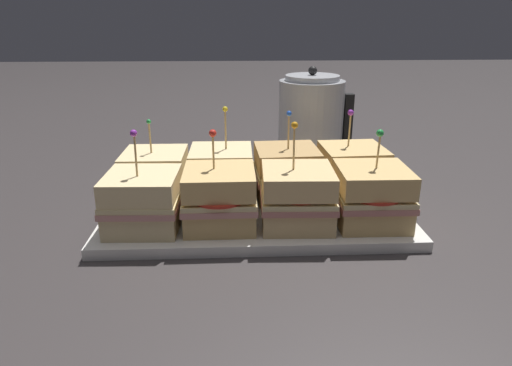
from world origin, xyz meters
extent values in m
plane|color=#383333|center=(0.00, 0.00, 0.00)|extent=(6.00, 6.00, 0.00)
cube|color=white|center=(0.00, 0.00, 0.01)|extent=(0.53, 0.28, 0.01)
cube|color=white|center=(0.00, 0.00, 0.01)|extent=(0.53, 0.28, 0.01)
cube|color=beige|center=(-0.18, -0.06, 0.04)|extent=(0.12, 0.12, 0.04)
cube|color=tan|center=(-0.18, -0.06, 0.06)|extent=(0.12, 0.12, 0.01)
cube|color=beige|center=(-0.18, -0.06, 0.07)|extent=(0.12, 0.12, 0.01)
cube|color=beige|center=(-0.18, -0.06, 0.09)|extent=(0.12, 0.12, 0.04)
cylinder|color=tan|center=(-0.19, -0.07, 0.14)|extent=(0.00, 0.01, 0.08)
sphere|color=purple|center=(-0.19, -0.07, 0.18)|extent=(0.01, 0.01, 0.01)
cube|color=tan|center=(-0.06, -0.06, 0.04)|extent=(0.11, 0.11, 0.04)
cube|color=tan|center=(-0.06, -0.06, 0.06)|extent=(0.12, 0.12, 0.01)
cube|color=beige|center=(-0.06, -0.06, 0.07)|extent=(0.12, 0.12, 0.01)
cylinder|color=red|center=(-0.06, -0.08, 0.07)|extent=(0.09, 0.09, 0.00)
cube|color=#E0B771|center=(-0.06, -0.06, 0.09)|extent=(0.11, 0.11, 0.04)
cylinder|color=tan|center=(-0.07, -0.05, 0.14)|extent=(0.00, 0.00, 0.07)
sphere|color=red|center=(-0.07, -0.05, 0.17)|extent=(0.01, 0.01, 0.01)
cube|color=#DBB77A|center=(0.06, -0.06, 0.04)|extent=(0.12, 0.12, 0.04)
cube|color=tan|center=(0.06, -0.06, 0.06)|extent=(0.12, 0.12, 0.01)
cube|color=beige|center=(0.06, -0.06, 0.07)|extent=(0.12, 0.12, 0.01)
cylinder|color=red|center=(0.06, -0.08, 0.07)|extent=(0.06, 0.06, 0.00)
cube|color=#E8C281|center=(0.06, -0.06, 0.09)|extent=(0.12, 0.12, 0.04)
cylinder|color=tan|center=(0.06, -0.06, 0.14)|extent=(0.00, 0.01, 0.08)
sphere|color=orange|center=(0.06, -0.06, 0.18)|extent=(0.01, 0.01, 0.01)
cube|color=tan|center=(0.19, -0.06, 0.04)|extent=(0.11, 0.11, 0.04)
cube|color=tan|center=(0.19, -0.06, 0.06)|extent=(0.12, 0.12, 0.01)
cube|color=beige|center=(0.19, -0.06, 0.07)|extent=(0.12, 0.12, 0.01)
cylinder|color=red|center=(0.19, -0.08, 0.07)|extent=(0.08, 0.08, 0.00)
cube|color=#E0B771|center=(0.19, -0.06, 0.09)|extent=(0.11, 0.11, 0.04)
cylinder|color=tan|center=(0.19, -0.06, 0.14)|extent=(0.00, 0.01, 0.07)
sphere|color=green|center=(0.19, -0.06, 0.17)|extent=(0.01, 0.01, 0.01)
cube|color=beige|center=(-0.18, 0.06, 0.04)|extent=(0.11, 0.11, 0.04)
cube|color=tan|center=(-0.18, 0.06, 0.06)|extent=(0.12, 0.12, 0.01)
cube|color=beige|center=(-0.18, 0.06, 0.07)|extent=(0.12, 0.12, 0.01)
cube|color=beige|center=(-0.18, 0.06, 0.09)|extent=(0.11, 0.11, 0.04)
cylinder|color=tan|center=(-0.19, 0.06, 0.13)|extent=(0.00, 0.01, 0.07)
sphere|color=green|center=(-0.19, 0.06, 0.17)|extent=(0.01, 0.01, 0.01)
cube|color=beige|center=(-0.06, 0.06, 0.04)|extent=(0.11, 0.11, 0.04)
cube|color=#B26B60|center=(-0.06, 0.06, 0.06)|extent=(0.12, 0.12, 0.01)
cube|color=beige|center=(-0.06, 0.06, 0.07)|extent=(0.12, 0.12, 0.01)
cylinder|color=red|center=(-0.06, 0.04, 0.07)|extent=(0.07, 0.07, 0.00)
cube|color=beige|center=(-0.06, 0.06, 0.09)|extent=(0.11, 0.11, 0.04)
cylinder|color=tan|center=(-0.05, 0.06, 0.14)|extent=(0.00, 0.00, 0.08)
sphere|color=yellow|center=(-0.05, 0.06, 0.18)|extent=(0.01, 0.01, 0.01)
cube|color=tan|center=(0.06, 0.06, 0.04)|extent=(0.12, 0.12, 0.04)
cube|color=tan|center=(0.06, 0.06, 0.06)|extent=(0.12, 0.12, 0.01)
cube|color=beige|center=(0.06, 0.06, 0.07)|extent=(0.12, 0.12, 0.01)
cylinder|color=red|center=(0.06, 0.04, 0.07)|extent=(0.08, 0.08, 0.00)
cube|color=tan|center=(0.06, 0.06, 0.09)|extent=(0.12, 0.12, 0.04)
cylinder|color=tan|center=(0.06, 0.06, 0.14)|extent=(0.00, 0.01, 0.08)
sphere|color=blue|center=(0.06, 0.06, 0.18)|extent=(0.01, 0.01, 0.01)
cube|color=tan|center=(0.18, 0.06, 0.04)|extent=(0.12, 0.12, 0.04)
cube|color=tan|center=(0.18, 0.06, 0.06)|extent=(0.12, 0.12, 0.01)
cube|color=beige|center=(0.18, 0.06, 0.07)|extent=(0.12, 0.12, 0.01)
cylinder|color=red|center=(0.18, 0.04, 0.07)|extent=(0.07, 0.07, 0.00)
cube|color=#E0B771|center=(0.18, 0.06, 0.09)|extent=(0.12, 0.12, 0.04)
cylinder|color=tan|center=(0.18, 0.07, 0.14)|extent=(0.00, 0.01, 0.07)
sphere|color=purple|center=(0.18, 0.07, 0.18)|extent=(0.01, 0.01, 0.01)
cylinder|color=#B7BABF|center=(0.14, 0.30, 0.10)|extent=(0.15, 0.15, 0.20)
cylinder|color=#B7BABF|center=(0.14, 0.30, 0.21)|extent=(0.12, 0.12, 0.01)
sphere|color=black|center=(0.14, 0.30, 0.22)|extent=(0.02, 0.02, 0.02)
cube|color=black|center=(0.23, 0.30, 0.11)|extent=(0.02, 0.02, 0.12)
camera|label=1|loc=(-0.04, -0.74, 0.34)|focal=32.00mm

